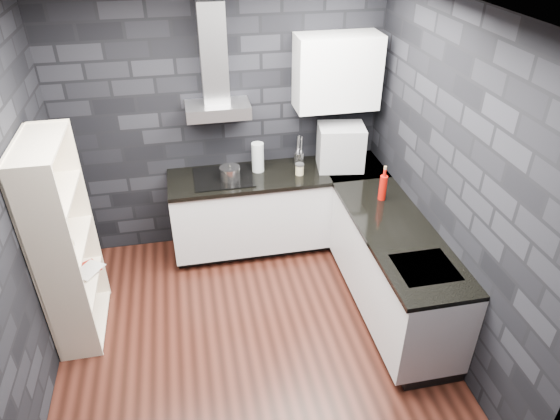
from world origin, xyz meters
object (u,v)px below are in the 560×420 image
object	(u,v)px
utensil_crock	(299,158)
storage_jar	(300,170)
bookshelf	(65,244)
fruit_bowl	(62,247)
pot	(230,174)
appliance_garage	(341,147)
glass_vase	(258,157)
red_bottle	(383,188)

from	to	relation	value
utensil_crock	storage_jar	bearing A→B (deg)	-101.59
storage_jar	bookshelf	distance (m)	2.26
bookshelf	fruit_bowl	xyz separation A→B (m)	(0.00, -0.10, 0.04)
pot	appliance_garage	size ratio (longest dim) A/B	0.43
pot	appliance_garage	xyz separation A→B (m)	(1.13, 0.05, 0.16)
glass_vase	fruit_bowl	world-z (taller)	glass_vase
glass_vase	appliance_garage	size ratio (longest dim) A/B	0.67
red_bottle	appliance_garage	bearing A→B (deg)	105.70
red_bottle	fruit_bowl	world-z (taller)	red_bottle
appliance_garage	bookshelf	distance (m)	2.71
pot	red_bottle	xyz separation A→B (m)	(1.33, -0.63, 0.05)
fruit_bowl	pot	bearing A→B (deg)	31.73
red_bottle	bookshelf	bearing A→B (deg)	-176.78
storage_jar	utensil_crock	world-z (taller)	utensil_crock
pot	storage_jar	size ratio (longest dim) A/B	1.91
pot	red_bottle	size ratio (longest dim) A/B	0.81
storage_jar	appliance_garage	size ratio (longest dim) A/B	0.23
glass_vase	storage_jar	distance (m)	0.44
pot	bookshelf	world-z (taller)	bookshelf
red_bottle	pot	bearing A→B (deg)	154.41
pot	glass_vase	world-z (taller)	glass_vase
appliance_garage	fruit_bowl	bearing A→B (deg)	-151.08
pot	red_bottle	distance (m)	1.47
storage_jar	fruit_bowl	bearing A→B (deg)	-157.83
storage_jar	appliance_garage	xyz separation A→B (m)	(0.44, 0.07, 0.17)
pot	fruit_bowl	size ratio (longest dim) A/B	0.93
appliance_garage	utensil_crock	bearing A→B (deg)	168.41
glass_vase	red_bottle	xyz separation A→B (m)	(1.03, -0.78, -0.03)
utensil_crock	bookshelf	xyz separation A→B (m)	(-2.17, -0.99, -0.07)
fruit_bowl	utensil_crock	bearing A→B (deg)	26.59
glass_vase	bookshelf	bearing A→B (deg)	-151.72
red_bottle	fruit_bowl	xyz separation A→B (m)	(-2.76, -0.25, -0.08)
storage_jar	red_bottle	distance (m)	0.88
utensil_crock	red_bottle	bearing A→B (deg)	-54.91
storage_jar	utensil_crock	size ratio (longest dim) A/B	0.77
appliance_garage	red_bottle	size ratio (longest dim) A/B	1.89
pot	bookshelf	bearing A→B (deg)	-151.12
storage_jar	appliance_garage	distance (m)	0.48
glass_vase	bookshelf	size ratio (longest dim) A/B	0.17
pot	utensil_crock	xyz separation A→B (m)	(0.74, 0.20, -0.00)
appliance_garage	bookshelf	bearing A→B (deg)	-152.98
bookshelf	appliance_garage	bearing A→B (deg)	18.40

